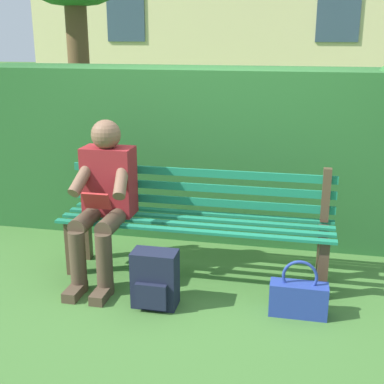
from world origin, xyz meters
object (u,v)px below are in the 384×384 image
(park_bench, at_px, (197,218))
(person_seated, at_px, (104,196))
(handbag, at_px, (298,297))
(backpack, at_px, (155,279))

(park_bench, relative_size, person_seated, 1.71)
(park_bench, bearing_deg, handbag, 148.53)
(backpack, bearing_deg, park_bench, -107.52)
(park_bench, height_order, person_seated, person_seated)
(person_seated, distance_m, backpack, 0.76)
(person_seated, xyz_separation_m, handbag, (-1.45, 0.31, -0.51))
(park_bench, height_order, backpack, park_bench)
(park_bench, bearing_deg, person_seated, 14.16)
(handbag, bearing_deg, park_bench, -31.47)
(person_seated, bearing_deg, backpack, 142.18)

